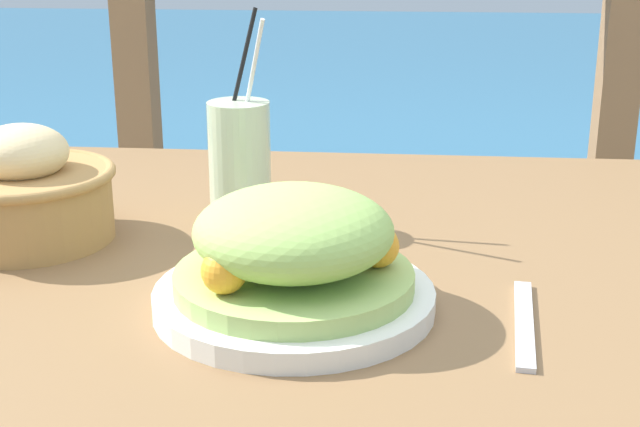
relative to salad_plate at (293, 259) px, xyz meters
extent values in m
cube|color=olive|center=(0.04, 0.12, -0.07)|extent=(1.05, 0.93, 0.04)
cube|color=olive|center=(-0.43, 0.52, -0.42)|extent=(0.06, 0.06, 0.66)
cube|color=brown|center=(-0.42, 0.93, -0.25)|extent=(0.07, 0.07, 0.99)
cube|color=brown|center=(0.49, 0.93, -0.25)|extent=(0.07, 0.07, 0.99)
cube|color=teal|center=(0.04, 3.43, -0.53)|extent=(12.00, 4.00, 0.44)
cylinder|color=white|center=(0.00, 0.00, -0.04)|extent=(0.26, 0.26, 0.02)
cylinder|color=#A8C66B|center=(0.00, 0.00, -0.02)|extent=(0.22, 0.22, 0.02)
ellipsoid|color=#9EC660|center=(0.00, 0.00, 0.03)|extent=(0.18, 0.18, 0.08)
sphere|color=#F9A328|center=(0.08, 0.02, 0.01)|extent=(0.04, 0.04, 0.04)
sphere|color=#F9A328|center=(-0.05, 0.06, 0.01)|extent=(0.04, 0.04, 0.04)
sphere|color=#F9A328|center=(-0.05, -0.06, 0.01)|extent=(0.04, 0.04, 0.04)
cylinder|color=beige|center=(-0.09, 0.24, 0.02)|extent=(0.07, 0.07, 0.14)
cylinder|color=black|center=(-0.10, 0.25, 0.09)|extent=(0.06, 0.04, 0.21)
cylinder|color=white|center=(-0.08, 0.25, 0.09)|extent=(0.06, 0.07, 0.21)
cylinder|color=#AD7F47|center=(-0.32, 0.16, -0.01)|extent=(0.19, 0.19, 0.08)
torus|color=#AD7F47|center=(-0.32, 0.16, 0.03)|extent=(0.20, 0.20, 0.01)
ellipsoid|color=beige|center=(-0.32, 0.16, 0.05)|extent=(0.10, 0.10, 0.06)
cube|color=silver|center=(0.21, -0.02, -0.05)|extent=(0.04, 0.18, 0.00)
camera|label=1|loc=(0.09, -0.75, 0.29)|focal=50.00mm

